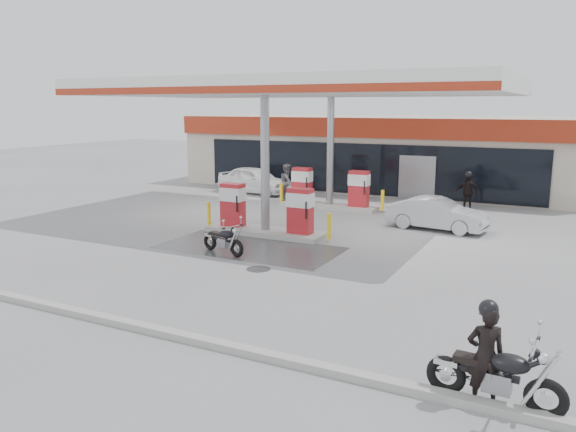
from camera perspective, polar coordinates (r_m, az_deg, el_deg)
name	(u,v)px	position (r m, az deg, el deg)	size (l,w,h in m)	color
ground	(237,246)	(18.87, -5.25, -3.06)	(90.00, 90.00, 0.00)	gray
wet_patch	(249,248)	(18.61, -3.95, -3.23)	(6.00, 3.00, 0.00)	#4C4C4F
drain_cover	(258,269)	(16.22, -3.02, -5.40)	(0.70, 0.70, 0.01)	#38383A
kerb	(71,311)	(13.72, -21.22, -8.99)	(28.00, 0.25, 0.15)	gray
store_building	(384,152)	(32.98, 9.70, 6.48)	(22.00, 8.22, 4.00)	beige
canopy	(302,89)	(22.68, 1.42, 12.81)	(16.00, 10.02, 5.51)	silver
pump_island_near	(266,215)	(20.39, -2.29, 0.10)	(5.14, 1.30, 1.78)	#9E9E99
pump_island_far	(330,193)	(25.71, 4.26, 2.39)	(5.14, 1.30, 1.78)	#9E9E99
main_motorcycle	(497,377)	(9.61, 20.48, -15.09)	(2.15, 0.82, 1.10)	black
biker_main	(485,355)	(9.51, 19.41, -13.20)	(0.59, 0.39, 1.62)	black
parked_motorcycle	(224,241)	(17.86, -6.55, -2.50)	(1.83, 0.88, 0.96)	black
sedan_white	(255,180)	(29.99, -3.39, 3.69)	(1.70, 4.23, 1.44)	white
attendant	(287,182)	(27.71, -0.09, 3.46)	(0.88, 0.68, 1.80)	#57585C
hatchback_silver	(437,214)	(21.87, 14.92, 0.21)	(1.29, 3.69, 1.21)	#B1B4BA
parked_car_left	(288,174)	(33.28, 0.02, 4.29)	(1.75, 4.31, 1.25)	navy
biker_walking	(468,192)	(26.24, 17.77, 2.34)	(0.98, 0.41, 1.67)	black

